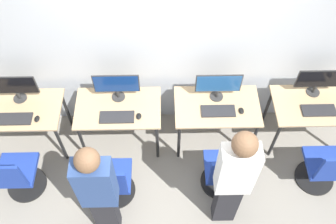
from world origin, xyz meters
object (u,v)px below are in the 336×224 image
Objects in this scene: monitor_far_left at (14,87)px; keyboard_left at (117,117)px; person_left at (99,192)px; monitor_right at (218,85)px; mouse_right at (241,111)px; office_chair_far_left at (18,176)px; keyboard_right at (218,111)px; office_chair_far_right at (324,169)px; mouse_left at (139,116)px; office_chair_right at (223,173)px; keyboard_far_right at (319,110)px; monitor_far_right at (319,80)px; person_right at (233,179)px; office_chair_left at (113,183)px; keyboard_far_left at (15,119)px; monitor_left at (117,85)px; mouse_far_left at (37,119)px.

monitor_far_left is 1.34× the size of keyboard_left.
monitor_right is (1.29, 1.30, 0.03)m from person_left.
person_left is 19.01× the size of mouse_right.
monitor_far_left reaches higher than office_chair_far_left.
monitor_far_left reaches higher than keyboard_right.
mouse_left is at bearing 166.46° from office_chair_far_right.
keyboard_far_right is (1.15, 0.60, 0.40)m from office_chair_right.
person_right is at bearing -132.95° from monitor_far_right.
mouse_right is at bearing 24.74° from office_chair_left.
keyboard_right is (2.39, 0.07, 0.00)m from keyboard_far_left.
office_chair_left is 2.57m from keyboard_far_right.
office_chair_left is at bearing -95.19° from keyboard_left.
keyboard_far_right is (2.48, 1.06, -0.18)m from person_left.
mouse_left is (1.45, 0.01, 0.01)m from keyboard_far_left.
mouse_right is at bearing 1.34° from keyboard_far_left.
office_chair_left and office_chair_far_right have the same top height.
monitor_far_left is 6.03× the size of mouse_left.
monitor_left is 0.31× the size of person_right.
office_chair_far_left is 1.62× the size of monitor_far_right.
keyboard_right is 0.46× the size of office_chair_far_right.
monitor_left reaches higher than keyboard_far_left.
keyboard_left is at bearing -166.45° from monitor_right.
monitor_right is (2.37, 0.83, 0.62)m from office_chair_far_left.
office_chair_right is (0.98, -0.55, -0.41)m from mouse_left.
monitor_far_left reaches higher than keyboard_far_right.
mouse_far_left is at bearing -178.33° from mouse_right.
office_chair_far_left is (-0.25, -0.53, -0.41)m from mouse_far_left.
mouse_left is at bearing 0.71° from mouse_far_left.
office_chair_far_right is (3.37, -0.51, -0.41)m from mouse_far_left.
keyboard_right is at bearing 39.79° from person_left.
monitor_right is (1.25, 0.93, 0.62)m from office_chair_left.
monitor_left is at bearing 168.55° from keyboard_right.
office_chair_far_left is 3.72m from monitor_far_right.
person_left is at bearing -140.21° from keyboard_right.
keyboard_right is 1.00m from person_right.
mouse_left is at bearing 0.93° from keyboard_left.
monitor_far_left is 1.61m from office_chair_left.
monitor_far_left is 0.38m from keyboard_far_left.
mouse_right is at bearing -163.40° from monitor_far_right.
monitor_far_right is 0.62× the size of office_chair_far_right.
keyboard_far_left is 1.25m from monitor_left.
office_chair_right is at bearing -110.75° from mouse_right.
office_chair_left reaches higher than mouse_right.
keyboard_left is 1.41m from office_chair_right.
office_chair_right is at bearing -87.03° from monitor_right.
monitor_far_right is (3.32, 0.34, 0.21)m from mouse_far_left.
keyboard_right and keyboard_far_right have the same top height.
monitor_far_left is at bearing 168.20° from mouse_left.
person_left is at bearing -169.09° from office_chair_far_right.
mouse_left is (1.45, -0.30, -0.21)m from monitor_far_left.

